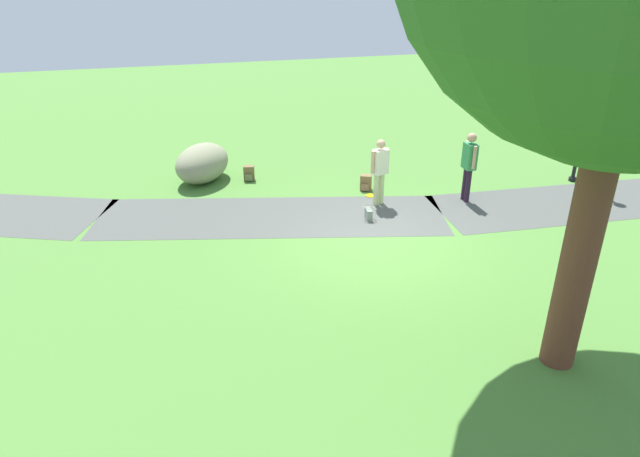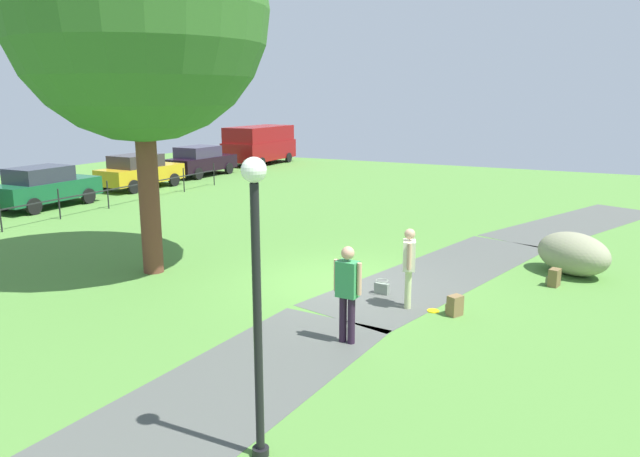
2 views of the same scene
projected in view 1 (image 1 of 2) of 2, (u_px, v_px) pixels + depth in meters
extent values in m
plane|color=#4D8036|center=(376.00, 243.00, 11.78)|extent=(48.00, 48.00, 0.00)
cube|color=#4C4F4A|center=(594.00, 201.00, 13.83)|extent=(8.15, 2.89, 0.01)
cube|color=#4C4F4A|center=(271.00, 216.00, 12.99)|extent=(8.32, 4.19, 0.01)
cylinder|color=brown|center=(583.00, 241.00, 7.46)|extent=(0.48, 0.48, 3.98)
cylinder|color=black|center=(572.00, 179.00, 15.08)|extent=(0.20, 0.20, 0.10)
cylinder|color=black|center=(584.00, 121.00, 14.39)|extent=(0.10, 0.10, 3.26)
sphere|color=white|center=(599.00, 50.00, 13.63)|extent=(0.28, 0.28, 0.28)
ellipsoid|color=gray|center=(202.00, 163.00, 14.88)|extent=(2.03, 2.19, 1.00)
cylinder|color=#C3D08F|center=(376.00, 190.00, 13.45)|extent=(0.13, 0.13, 0.79)
cylinder|color=#C3D08F|center=(381.00, 188.00, 13.53)|extent=(0.13, 0.13, 0.79)
cube|color=#ECE6C8|center=(380.00, 162.00, 13.19)|extent=(0.42, 0.34, 0.59)
cylinder|color=tan|center=(373.00, 162.00, 13.07)|extent=(0.08, 0.08, 0.52)
cylinder|color=tan|center=(387.00, 159.00, 13.29)|extent=(0.08, 0.08, 0.52)
sphere|color=tan|center=(381.00, 144.00, 13.01)|extent=(0.21, 0.21, 0.21)
cylinder|color=#29192D|center=(465.00, 184.00, 13.76)|extent=(0.13, 0.13, 0.83)
cylinder|color=#29192D|center=(468.00, 186.00, 13.61)|extent=(0.13, 0.13, 0.83)
cube|color=#348E50|center=(470.00, 156.00, 13.37)|extent=(0.26, 0.37, 0.62)
cylinder|color=tan|center=(466.00, 152.00, 13.55)|extent=(0.08, 0.08, 0.55)
cylinder|color=tan|center=(474.00, 158.00, 13.16)|extent=(0.08, 0.08, 0.55)
sphere|color=tan|center=(472.00, 138.00, 13.17)|extent=(0.23, 0.23, 0.23)
cube|color=gray|center=(368.00, 214.00, 12.82)|extent=(0.16, 0.33, 0.24)
torus|color=gray|center=(369.00, 207.00, 12.75)|extent=(0.31, 0.31, 0.02)
cube|color=brown|center=(249.00, 173.00, 15.06)|extent=(0.32, 0.26, 0.40)
cube|color=#676D47|center=(249.00, 178.00, 14.98)|extent=(0.20, 0.11, 0.18)
cube|color=brown|center=(366.00, 182.00, 14.42)|extent=(0.34, 0.31, 0.40)
cube|color=#88634B|center=(365.00, 187.00, 14.34)|extent=(0.20, 0.14, 0.18)
cylinder|color=yellow|center=(371.00, 196.00, 14.12)|extent=(0.24, 0.24, 0.02)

